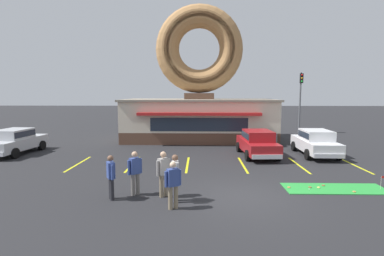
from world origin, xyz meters
TOP-DOWN VIEW (x-y plane):
  - ground_plane at (0.00, 0.00)m, footprint 160.00×160.00m
  - donut_shop_building at (-1.62, 13.94)m, footprint 12.30×6.75m
  - putting_mat at (3.91, 0.96)m, footprint 4.05×1.40m
  - mini_donut_near_left at (4.45, 0.52)m, footprint 0.13×0.13m
  - mini_donut_near_right at (3.27, 1.01)m, footprint 0.13×0.13m
  - mini_donut_mid_left at (2.93, 1.03)m, footprint 0.13×0.13m
  - mini_donut_mid_centre at (3.57, 1.29)m, footprint 0.13×0.13m
  - mini_donut_mid_right at (2.07, 0.99)m, footprint 0.13×0.13m
  - golf_ball at (2.80, 0.76)m, footprint 0.04×0.04m
  - putting_flag_pin at (5.72, 0.89)m, footprint 0.13×0.01m
  - car_white at (5.61, 7.58)m, footprint 2.05×4.59m
  - car_red at (1.97, 7.27)m, footprint 2.17×4.65m
  - car_silver at (-13.30, 7.57)m, footprint 2.21×4.66m
  - pedestrian_blue_sweater_man at (-4.79, -0.44)m, footprint 0.39×0.53m
  - pedestrian_hooded_kid at (-2.46, -1.27)m, footprint 0.54×0.39m
  - pedestrian_leather_jacket_man at (-2.92, -0.10)m, footprint 0.47×0.43m
  - pedestrian_clipboard_woman at (-2.45, -0.60)m, footprint 0.27×0.59m
  - pedestrian_beanie_man at (-4.03, 0.08)m, footprint 0.48×0.43m
  - trash_bin at (3.73, 10.51)m, footprint 0.57×0.57m
  - traffic_light_pole at (8.06, 18.08)m, footprint 0.28×0.47m
  - parking_stripe_far_left at (-8.23, 5.00)m, footprint 0.12×3.60m
  - parking_stripe_left at (-5.23, 5.00)m, footprint 0.12×3.60m
  - parking_stripe_mid_left at (-2.23, 5.00)m, footprint 0.12×3.60m
  - parking_stripe_centre at (0.77, 5.00)m, footprint 0.12×3.60m
  - parking_stripe_mid_right at (3.77, 5.00)m, footprint 0.12×3.60m
  - parking_stripe_right at (6.77, 5.00)m, footprint 0.12×3.60m

SIDE VIEW (x-z plane):
  - ground_plane at x=0.00m, z-range 0.00..0.00m
  - parking_stripe_far_left at x=-8.23m, z-range 0.00..0.01m
  - parking_stripe_left at x=-5.23m, z-range 0.00..0.01m
  - parking_stripe_mid_left at x=-2.23m, z-range 0.00..0.01m
  - parking_stripe_centre at x=0.77m, z-range 0.00..0.01m
  - parking_stripe_mid_right at x=3.77m, z-range 0.00..0.01m
  - parking_stripe_right at x=6.77m, z-range 0.00..0.01m
  - putting_mat at x=3.91m, z-range 0.00..0.03m
  - mini_donut_near_left at x=4.45m, z-range 0.03..0.07m
  - mini_donut_near_right at x=3.27m, z-range 0.03..0.07m
  - mini_donut_mid_left at x=2.93m, z-range 0.03..0.07m
  - mini_donut_mid_centre at x=3.57m, z-range 0.03..0.07m
  - mini_donut_mid_right at x=2.07m, z-range 0.03..0.07m
  - golf_ball at x=2.80m, z-range 0.03..0.07m
  - putting_flag_pin at x=5.72m, z-range 0.16..0.71m
  - trash_bin at x=3.73m, z-range 0.01..0.99m
  - car_white at x=5.61m, z-range 0.07..1.67m
  - car_red at x=1.97m, z-range 0.07..1.67m
  - car_silver at x=-13.30m, z-range 0.07..1.67m
  - pedestrian_hooded_kid at x=-2.46m, z-range 0.08..1.70m
  - pedestrian_blue_sweater_man at x=-4.79m, z-range 0.09..1.73m
  - pedestrian_beanie_man at x=-4.03m, z-range 0.09..1.78m
  - pedestrian_clipboard_woman at x=-2.45m, z-range 0.10..1.81m
  - pedestrian_leather_jacket_man at x=-2.92m, z-range 0.10..1.82m
  - traffic_light_pole at x=8.06m, z-range 0.81..6.61m
  - donut_shop_building at x=-1.62m, z-range -1.74..9.22m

